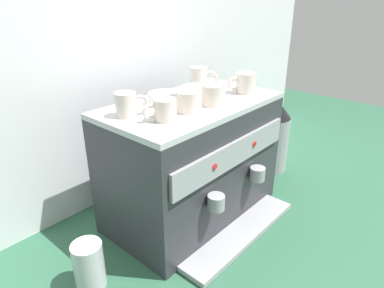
{
  "coord_description": "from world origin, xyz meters",
  "views": [
    {
      "loc": [
        -0.87,
        -0.76,
        0.81
      ],
      "look_at": [
        0.0,
        0.0,
        0.3
      ],
      "focal_mm": 32.07,
      "sensor_mm": 36.0,
      "label": 1
    }
  ],
  "objects_px": {
    "ceramic_cup_0": "(188,101)",
    "ceramic_cup_2": "(127,105)",
    "ceramic_cup_4": "(245,83)",
    "ceramic_cup_1": "(164,110)",
    "ceramic_cup_3": "(212,95)",
    "milk_pitcher": "(89,265)",
    "ceramic_cup_5": "(200,78)",
    "espresso_machine": "(193,161)",
    "ceramic_bowl_0": "(165,99)",
    "ceramic_bowl_1": "(196,92)",
    "coffee_grinder": "(270,133)"
  },
  "relations": [
    {
      "from": "ceramic_cup_4",
      "to": "ceramic_cup_5",
      "type": "height_order",
      "value": "ceramic_cup_5"
    },
    {
      "from": "ceramic_cup_1",
      "to": "ceramic_cup_2",
      "type": "bearing_deg",
      "value": 112.38
    },
    {
      "from": "milk_pitcher",
      "to": "ceramic_cup_5",
      "type": "bearing_deg",
      "value": 10.81
    },
    {
      "from": "ceramic_cup_2",
      "to": "ceramic_cup_3",
      "type": "relative_size",
      "value": 0.85
    },
    {
      "from": "ceramic_cup_0",
      "to": "ceramic_cup_5",
      "type": "height_order",
      "value": "ceramic_cup_5"
    },
    {
      "from": "ceramic_cup_4",
      "to": "ceramic_cup_0",
      "type": "bearing_deg",
      "value": 177.13
    },
    {
      "from": "ceramic_cup_2",
      "to": "ceramic_cup_3",
      "type": "xyz_separation_m",
      "value": [
        0.27,
        -0.12,
        -0.0
      ]
    },
    {
      "from": "ceramic_cup_2",
      "to": "ceramic_cup_4",
      "type": "bearing_deg",
      "value": -14.86
    },
    {
      "from": "ceramic_cup_5",
      "to": "ceramic_bowl_1",
      "type": "bearing_deg",
      "value": -146.31
    },
    {
      "from": "coffee_grinder",
      "to": "milk_pitcher",
      "type": "distance_m",
      "value": 1.03
    },
    {
      "from": "ceramic_bowl_0",
      "to": "ceramic_cup_3",
      "type": "bearing_deg",
      "value": -50.96
    },
    {
      "from": "espresso_machine",
      "to": "ceramic_cup_0",
      "type": "height_order",
      "value": "ceramic_cup_0"
    },
    {
      "from": "ceramic_cup_5",
      "to": "milk_pitcher",
      "type": "height_order",
      "value": "ceramic_cup_5"
    },
    {
      "from": "ceramic_cup_0",
      "to": "ceramic_bowl_0",
      "type": "xyz_separation_m",
      "value": [
        0.01,
        0.11,
        -0.01
      ]
    },
    {
      "from": "ceramic_cup_4",
      "to": "ceramic_bowl_0",
      "type": "relative_size",
      "value": 0.9
    },
    {
      "from": "espresso_machine",
      "to": "milk_pitcher",
      "type": "xyz_separation_m",
      "value": [
        -0.49,
        -0.02,
        -0.15
      ]
    },
    {
      "from": "ceramic_cup_4",
      "to": "ceramic_bowl_0",
      "type": "distance_m",
      "value": 0.32
    },
    {
      "from": "ceramic_cup_0",
      "to": "ceramic_cup_3",
      "type": "height_order",
      "value": "ceramic_cup_3"
    },
    {
      "from": "ceramic_cup_0",
      "to": "ceramic_cup_2",
      "type": "distance_m",
      "value": 0.19
    },
    {
      "from": "ceramic_cup_0",
      "to": "ceramic_cup_5",
      "type": "relative_size",
      "value": 1.14
    },
    {
      "from": "ceramic_cup_0",
      "to": "coffee_grinder",
      "type": "bearing_deg",
      "value": 2.3
    },
    {
      "from": "ceramic_cup_3",
      "to": "ceramic_cup_1",
      "type": "bearing_deg",
      "value": 177.94
    },
    {
      "from": "ceramic_cup_1",
      "to": "ceramic_cup_2",
      "type": "distance_m",
      "value": 0.12
    },
    {
      "from": "ceramic_cup_2",
      "to": "ceramic_cup_1",
      "type": "bearing_deg",
      "value": -67.62
    },
    {
      "from": "ceramic_bowl_1",
      "to": "coffee_grinder",
      "type": "distance_m",
      "value": 0.57
    },
    {
      "from": "coffee_grinder",
      "to": "milk_pitcher",
      "type": "xyz_separation_m",
      "value": [
        -1.02,
        0.01,
        -0.11
      ]
    },
    {
      "from": "ceramic_cup_2",
      "to": "ceramic_bowl_1",
      "type": "xyz_separation_m",
      "value": [
        0.3,
        -0.02,
        -0.02
      ]
    },
    {
      "from": "espresso_machine",
      "to": "ceramic_bowl_0",
      "type": "distance_m",
      "value": 0.27
    },
    {
      "from": "ceramic_bowl_0",
      "to": "milk_pitcher",
      "type": "height_order",
      "value": "ceramic_bowl_0"
    },
    {
      "from": "ceramic_bowl_1",
      "to": "milk_pitcher",
      "type": "relative_size",
      "value": 0.68
    },
    {
      "from": "espresso_machine",
      "to": "ceramic_cup_0",
      "type": "distance_m",
      "value": 0.28
    },
    {
      "from": "ceramic_cup_5",
      "to": "coffee_grinder",
      "type": "bearing_deg",
      "value": -19.13
    },
    {
      "from": "ceramic_cup_1",
      "to": "ceramic_bowl_1",
      "type": "height_order",
      "value": "ceramic_cup_1"
    },
    {
      "from": "ceramic_bowl_0",
      "to": "ceramic_bowl_1",
      "type": "distance_m",
      "value": 0.13
    },
    {
      "from": "ceramic_cup_1",
      "to": "ceramic_cup_4",
      "type": "bearing_deg",
      "value": -1.34
    },
    {
      "from": "espresso_machine",
      "to": "milk_pitcher",
      "type": "distance_m",
      "value": 0.51
    },
    {
      "from": "ceramic_cup_3",
      "to": "milk_pitcher",
      "type": "bearing_deg",
      "value": 174.82
    },
    {
      "from": "ceramic_cup_2",
      "to": "ceramic_cup_0",
      "type": "bearing_deg",
      "value": -34.16
    },
    {
      "from": "ceramic_bowl_1",
      "to": "ceramic_cup_4",
      "type": "bearing_deg",
      "value": -31.27
    },
    {
      "from": "ceramic_cup_2",
      "to": "milk_pitcher",
      "type": "relative_size",
      "value": 0.65
    },
    {
      "from": "espresso_machine",
      "to": "ceramic_cup_3",
      "type": "relative_size",
      "value": 5.67
    },
    {
      "from": "ceramic_cup_4",
      "to": "ceramic_bowl_0",
      "type": "xyz_separation_m",
      "value": [
        -0.3,
        0.13,
        -0.02
      ]
    },
    {
      "from": "milk_pitcher",
      "to": "ceramic_cup_0",
      "type": "bearing_deg",
      "value": -4.66
    },
    {
      "from": "espresso_machine",
      "to": "ceramic_cup_1",
      "type": "xyz_separation_m",
      "value": [
        -0.2,
        -0.06,
        0.26
      ]
    },
    {
      "from": "coffee_grinder",
      "to": "espresso_machine",
      "type": "bearing_deg",
      "value": 177.11
    },
    {
      "from": "ceramic_cup_5",
      "to": "milk_pitcher",
      "type": "xyz_separation_m",
      "value": [
        -0.64,
        -0.12,
        -0.42
      ]
    },
    {
      "from": "ceramic_cup_0",
      "to": "ceramic_cup_3",
      "type": "distance_m",
      "value": 0.11
    },
    {
      "from": "espresso_machine",
      "to": "ceramic_cup_2",
      "type": "height_order",
      "value": "ceramic_cup_2"
    },
    {
      "from": "ceramic_cup_4",
      "to": "espresso_machine",
      "type": "bearing_deg",
      "value": 162.96
    },
    {
      "from": "ceramic_cup_3",
      "to": "ceramic_bowl_1",
      "type": "xyz_separation_m",
      "value": [
        0.03,
        0.1,
        -0.02
      ]
    }
  ]
}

